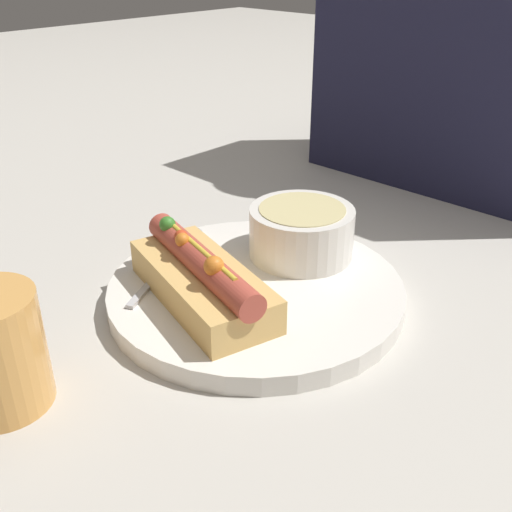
# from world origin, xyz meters

# --- Properties ---
(ground_plane) EXTENTS (4.00, 4.00, 0.00)m
(ground_plane) POSITION_xyz_m (0.00, 0.00, 0.00)
(ground_plane) COLOR #BCB7AD
(dinner_plate) EXTENTS (0.29, 0.29, 0.02)m
(dinner_plate) POSITION_xyz_m (0.00, 0.00, 0.01)
(dinner_plate) COLOR white
(dinner_plate) RESTS_ON ground_plane
(hot_dog) EXTENTS (0.18, 0.11, 0.06)m
(hot_dog) POSITION_xyz_m (-0.01, -0.06, 0.04)
(hot_dog) COLOR #DBAD60
(hot_dog) RESTS_ON dinner_plate
(soup_bowl) EXTENTS (0.11, 0.11, 0.05)m
(soup_bowl) POSITION_xyz_m (-0.01, 0.08, 0.05)
(soup_bowl) COLOR silver
(soup_bowl) RESTS_ON dinner_plate
(spoon) EXTENTS (0.09, 0.16, 0.01)m
(spoon) POSITION_xyz_m (-0.11, -0.00, 0.02)
(spoon) COLOR #B7B7BC
(spoon) RESTS_ON dinner_plate
(seated_diner) EXTENTS (0.39, 0.18, 0.47)m
(seated_diner) POSITION_xyz_m (-0.02, 0.44, 0.19)
(seated_diner) COLOR #1E1E38
(seated_diner) RESTS_ON ground_plane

